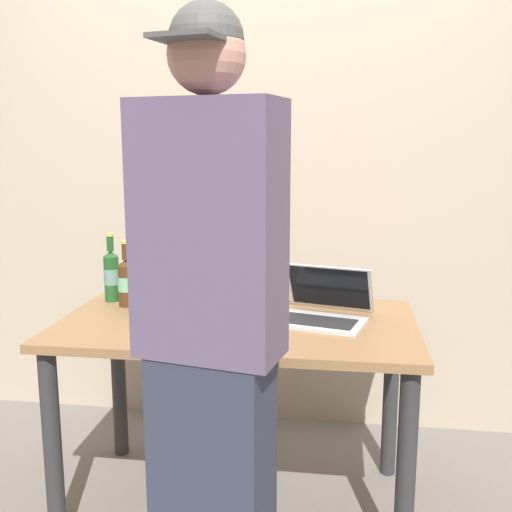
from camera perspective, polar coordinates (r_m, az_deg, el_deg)
The scene contains 10 objects.
ground_plane at distance 2.64m, azimuth -1.66°, elevation -22.31°, with size 8.00×8.00×0.00m, color slate.
desk at distance 2.35m, azimuth -1.75°, elevation -8.87°, with size 1.34×0.77×0.77m.
laptop at distance 2.32m, azimuth 6.25°, elevation -4.88°, with size 0.41×0.39×0.20m.
beer_bottle_dark at distance 2.62m, azimuth -13.49°, elevation -1.69°, with size 0.06×0.06×0.29m.
beer_bottle_brown at distance 2.40m, azimuth -9.97°, elevation -2.63°, with size 0.08×0.08×0.30m.
beer_bottle_amber at distance 2.53m, azimuth -12.12°, elevation -2.34°, with size 0.07×0.07×0.27m.
beer_bottle_green at distance 2.49m, azimuth -10.40°, elevation -2.21°, with size 0.07×0.07×0.30m.
person_figure at distance 1.67m, azimuth -4.30°, elevation -7.34°, with size 0.42×0.32×1.78m.
coffee_mug at distance 2.59m, azimuth -5.24°, elevation -3.10°, with size 0.12×0.09×0.10m.
back_wall at distance 3.04m, azimuth 0.90°, elevation 8.15°, with size 6.00×0.10×2.60m, color tan.
Camera 1 is at (0.38, -2.18, 1.44)m, focal length 42.37 mm.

